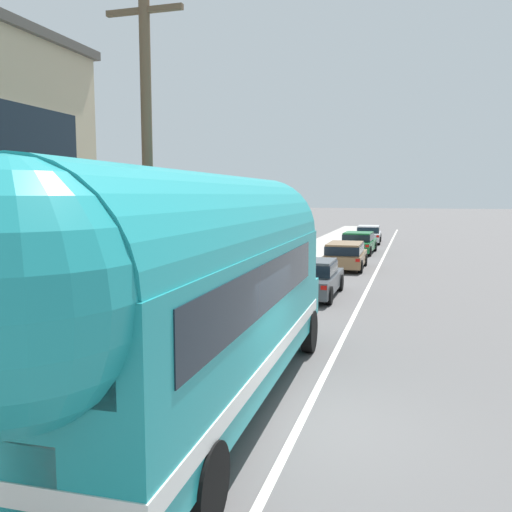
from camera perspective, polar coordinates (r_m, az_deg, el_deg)
The scene contains 9 objects.
ground_plane at distance 9.35m, azimuth 4.65°, elevation -17.22°, with size 300.00×300.00×0.00m, color #565454.
lane_markings at distance 21.00m, azimuth 7.06°, elevation -3.88°, with size 3.55×80.00×0.01m.
sidewalk_slab at distance 19.84m, azimuth -2.94°, elevation -4.24°, with size 2.62×90.00×0.15m, color #9E9B93.
utility_pole at distance 12.38m, azimuth -11.37°, elevation 9.43°, with size 1.80×0.24×8.50m.
painted_bus at distance 8.77m, azimuth -6.70°, elevation -3.11°, with size 2.79×11.69×4.12m.
car_lead at distance 20.19m, azimuth 5.98°, elevation -2.20°, with size 1.88×4.31×1.37m.
car_second at distance 27.74m, azimuth 9.41°, elevation 0.22°, with size 1.97×4.32×1.37m.
car_third at distance 35.48m, azimuth 10.74°, elevation 1.48°, with size 2.13×4.72×1.37m.
car_fourth at distance 43.27m, azimuth 11.78°, elevation 2.33°, with size 2.05×4.63×1.37m.
Camera 1 is at (1.70, -8.40, 3.75)m, focal length 37.92 mm.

